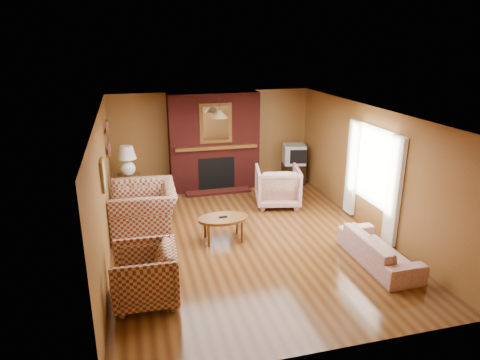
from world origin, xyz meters
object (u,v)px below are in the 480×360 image
object	(u,v)px
plaid_loveseat	(144,209)
coffee_table	(223,220)
side_table	(130,189)
floral_armchair	(277,186)
tv_stand	(293,173)
fireplace	(214,142)
plaid_armchair	(145,275)
crt_tv	(294,154)
floral_sofa	(379,249)
table_lamp	(127,159)

from	to	relation	value
plaid_loveseat	coffee_table	size ratio (longest dim) A/B	1.50
plaid_loveseat	side_table	world-z (taller)	plaid_loveseat
floral_armchair	tv_stand	distance (m)	1.61
coffee_table	tv_stand	bearing A→B (deg)	48.16
floral_armchair	coffee_table	world-z (taller)	floral_armchair
plaid_loveseat	floral_armchair	world-z (taller)	plaid_loveseat
fireplace	plaid_armchair	bearing A→B (deg)	-112.99
plaid_loveseat	crt_tv	distance (m)	4.39
floral_sofa	side_table	xyz separation A→B (m)	(-4.00, 3.94, 0.08)
fireplace	side_table	xyz separation A→B (m)	(-2.10, -0.53, -0.85)
plaid_armchair	table_lamp	distance (m)	4.11
coffee_table	side_table	xyz separation A→B (m)	(-1.66, 2.44, -0.08)
plaid_armchair	floral_armchair	world-z (taller)	floral_armchair
plaid_loveseat	crt_tv	world-z (taller)	crt_tv
plaid_armchair	crt_tv	bearing A→B (deg)	140.11
side_table	table_lamp	size ratio (longest dim) A/B	0.95
floral_armchair	side_table	distance (m)	3.38
floral_armchair	table_lamp	world-z (taller)	table_lamp
floral_armchair	table_lamp	xyz separation A→B (m)	(-3.24, 0.97, 0.60)
plaid_armchair	plaid_loveseat	bearing A→B (deg)	179.98
floral_armchair	table_lamp	distance (m)	3.43
side_table	plaid_loveseat	bearing A→B (deg)	-81.32
side_table	crt_tv	distance (m)	4.19
fireplace	coffee_table	distance (m)	3.10
floral_sofa	coffee_table	world-z (taller)	floral_sofa
coffee_table	crt_tv	world-z (taller)	crt_tv
floral_armchair	side_table	world-z (taller)	floral_armchair
plaid_armchair	side_table	bearing A→B (deg)	-175.54
crt_tv	floral_sofa	bearing A→B (deg)	-92.01
floral_sofa	fireplace	bearing A→B (deg)	22.83
plaid_armchair	table_lamp	xyz separation A→B (m)	(-0.15, 4.06, 0.62)
floral_sofa	tv_stand	xyz separation A→B (m)	(0.15, 4.29, 0.02)
plaid_loveseat	floral_sofa	xyz separation A→B (m)	(3.75, -2.30, -0.21)
floral_armchair	crt_tv	distance (m)	1.63
crt_tv	table_lamp	bearing A→B (deg)	-175.26
floral_sofa	crt_tv	xyz separation A→B (m)	(0.15, 4.28, 0.55)
floral_sofa	coffee_table	size ratio (longest dim) A/B	1.81
coffee_table	crt_tv	distance (m)	3.75
floral_sofa	floral_armchair	bearing A→B (deg)	14.16
plaid_armchair	table_lamp	size ratio (longest dim) A/B	1.33
coffee_table	floral_sofa	bearing A→B (deg)	-32.64
side_table	crt_tv	size ratio (longest dim) A/B	1.04
table_lamp	coffee_table	bearing A→B (deg)	-55.78
plaid_loveseat	plaid_armchair	size ratio (longest dim) A/B	1.53
tv_stand	floral_sofa	bearing A→B (deg)	-94.70
fireplace	floral_armchair	world-z (taller)	fireplace
floral_armchair	crt_tv	world-z (taller)	crt_tv
floral_armchair	tv_stand	xyz separation A→B (m)	(0.91, 1.32, -0.17)
plaid_armchair	coffee_table	world-z (taller)	plaid_armchair
coffee_table	tv_stand	distance (m)	3.74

